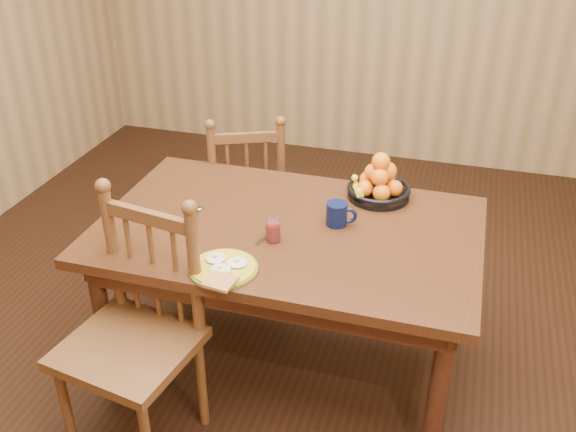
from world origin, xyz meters
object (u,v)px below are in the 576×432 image
(dining_table, at_px, (288,243))
(coffee_mug, at_px, (338,214))
(fruit_bowl, at_px, (379,184))
(chair_far, at_px, (247,196))
(breakfast_plate, at_px, (223,268))
(chair_near, at_px, (135,336))

(dining_table, relative_size, coffee_mug, 11.95)
(fruit_bowl, bearing_deg, chair_far, 155.73)
(coffee_mug, bearing_deg, breakfast_plate, -126.17)
(chair_near, distance_m, fruit_bowl, 1.25)
(dining_table, xyz_separation_m, fruit_bowl, (0.32, 0.37, 0.15))
(dining_table, relative_size, chair_far, 1.68)
(dining_table, height_order, coffee_mug, coffee_mug)
(chair_near, bearing_deg, coffee_mug, 54.50)
(breakfast_plate, height_order, fruit_bowl, fruit_bowl)
(fruit_bowl, bearing_deg, breakfast_plate, -121.30)
(breakfast_plate, relative_size, coffee_mug, 2.19)
(chair_far, height_order, coffee_mug, chair_far)
(dining_table, distance_m, coffee_mug, 0.25)
(chair_far, distance_m, coffee_mug, 0.97)
(chair_far, distance_m, breakfast_plate, 1.18)
(fruit_bowl, bearing_deg, coffee_mug, -112.59)
(breakfast_plate, xyz_separation_m, coffee_mug, (0.34, 0.46, 0.04))
(dining_table, bearing_deg, chair_near, -128.26)
(chair_far, bearing_deg, chair_near, 66.58)
(chair_far, distance_m, chair_near, 1.28)
(breakfast_plate, distance_m, fruit_bowl, 0.89)
(dining_table, bearing_deg, breakfast_plate, -110.01)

